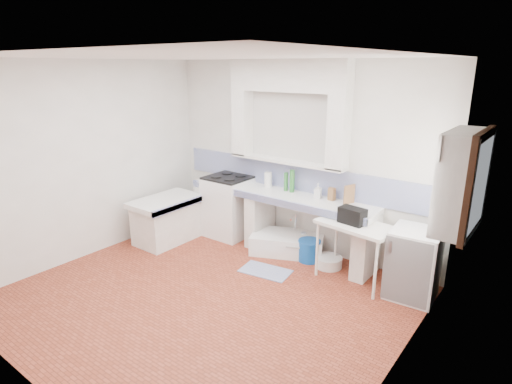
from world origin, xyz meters
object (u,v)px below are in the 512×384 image
Objects in this scene: sink at (288,244)px; fridge at (414,264)px; stove at (229,207)px; side_table at (354,253)px.

fridge is (1.89, -0.14, 0.30)m from sink.
side_table is (2.32, -0.22, -0.09)m from stove.
side_table is at bearing -6.16° from stove.
stove is 1.01× the size of side_table.
side_table reaches higher than sink.
side_table is (1.16, -0.22, 0.27)m from sink.
stove is 3.05m from fridge.
sink is at bearing -0.59° from stove.
sink is at bearing 171.45° from fridge.
sink is (1.16, 0.00, -0.36)m from stove.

